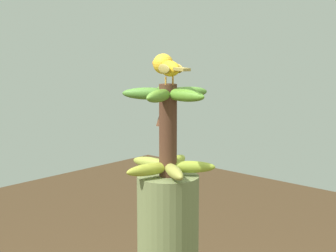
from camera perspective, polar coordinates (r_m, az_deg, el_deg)
name	(u,v)px	position (r m, az deg, el deg)	size (l,w,h in m)	color
banana_bunch	(168,130)	(1.64, -0.02, -0.42)	(0.27, 0.27, 0.27)	#4C2D1E
perched_bird	(167,66)	(1.62, -0.15, 6.01)	(0.09, 0.19, 0.09)	#C68933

